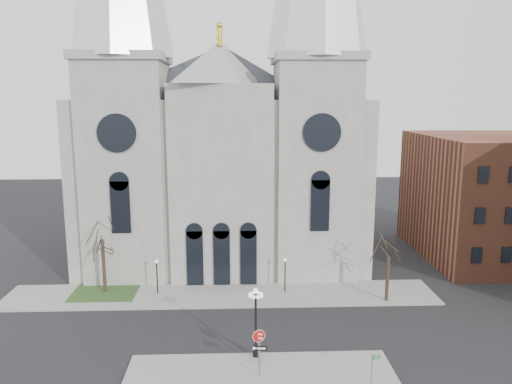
{
  "coord_description": "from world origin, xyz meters",
  "views": [
    {
      "loc": [
        1.52,
        -33.07,
        18.25
      ],
      "look_at": [
        3.12,
        8.0,
        10.41
      ],
      "focal_mm": 35.0,
      "sensor_mm": 36.0,
      "label": 1
    }
  ],
  "objects_px": {
    "globe_lamp": "(256,314)",
    "street_name_sign": "(373,366)",
    "stop_sign": "(259,340)",
    "one_way_sign": "(260,355)"
  },
  "relations": [
    {
      "from": "globe_lamp",
      "to": "street_name_sign",
      "type": "xyz_separation_m",
      "value": [
        7.39,
        -3.62,
        -2.03
      ]
    },
    {
      "from": "globe_lamp",
      "to": "street_name_sign",
      "type": "relative_size",
      "value": 2.6
    },
    {
      "from": "stop_sign",
      "to": "street_name_sign",
      "type": "distance_m",
      "value": 7.65
    },
    {
      "from": "stop_sign",
      "to": "globe_lamp",
      "type": "xyz_separation_m",
      "value": [
        -0.17,
        1.18,
        1.34
      ]
    },
    {
      "from": "street_name_sign",
      "to": "stop_sign",
      "type": "bearing_deg",
      "value": 142.9
    },
    {
      "from": "globe_lamp",
      "to": "stop_sign",
      "type": "bearing_deg",
      "value": -81.69
    },
    {
      "from": "globe_lamp",
      "to": "one_way_sign",
      "type": "relative_size",
      "value": 2.22
    },
    {
      "from": "globe_lamp",
      "to": "street_name_sign",
      "type": "distance_m",
      "value": 8.47
    },
    {
      "from": "stop_sign",
      "to": "street_name_sign",
      "type": "xyz_separation_m",
      "value": [
        7.21,
        -2.44,
        -0.69
      ]
    },
    {
      "from": "one_way_sign",
      "to": "street_name_sign",
      "type": "bearing_deg",
      "value": -3.38
    }
  ]
}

